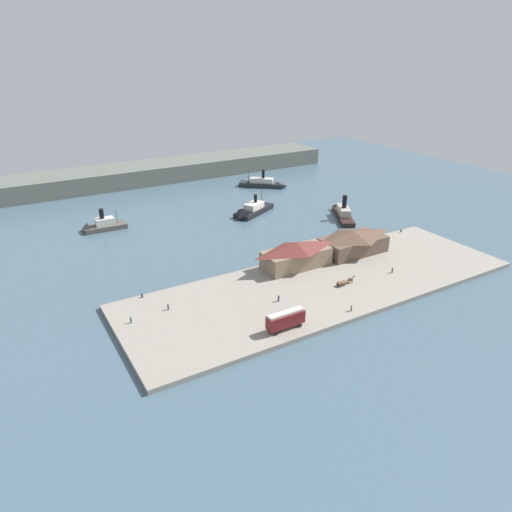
# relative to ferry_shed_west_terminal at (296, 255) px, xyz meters

# --- Properties ---
(ground_plane) EXTENTS (320.00, 320.00, 0.00)m
(ground_plane) POSITION_rel_ferry_shed_west_terminal_xyz_m (0.60, 9.75, -4.95)
(ground_plane) COLOR #476070
(quay_promenade) EXTENTS (110.00, 36.00, 1.20)m
(quay_promenade) POSITION_rel_ferry_shed_west_terminal_xyz_m (0.60, -12.25, -4.35)
(quay_promenade) COLOR gray
(quay_promenade) RESTS_ON ground
(seawall_edge) EXTENTS (110.00, 0.80, 1.00)m
(seawall_edge) POSITION_rel_ferry_shed_west_terminal_xyz_m (0.60, 6.15, -4.45)
(seawall_edge) COLOR slate
(seawall_edge) RESTS_ON ground
(ferry_shed_west_terminal) EXTENTS (20.06, 9.03, 7.39)m
(ferry_shed_west_terminal) POSITION_rel_ferry_shed_west_terminal_xyz_m (0.00, 0.00, 0.00)
(ferry_shed_west_terminal) COLOR #847056
(ferry_shed_west_terminal) RESTS_ON quay_promenade
(ferry_shed_east_terminal) EXTENTS (20.45, 11.08, 6.97)m
(ferry_shed_east_terminal) POSITION_rel_ferry_shed_west_terminal_xyz_m (21.01, -0.35, -0.21)
(ferry_shed_east_terminal) COLOR brown
(ferry_shed_east_terminal) RESTS_ON quay_promenade
(street_tram) EXTENTS (9.14, 2.59, 4.35)m
(street_tram) POSITION_rel_ferry_shed_west_terminal_xyz_m (-20.93, -25.78, -1.22)
(street_tram) COLOR maroon
(street_tram) RESTS_ON quay_promenade
(horse_cart) EXTENTS (5.68, 1.34, 1.87)m
(horse_cart) POSITION_rel_ferry_shed_west_terminal_xyz_m (4.84, -16.03, -2.82)
(horse_cart) COLOR brown
(horse_cart) RESTS_ON quay_promenade
(pedestrian_near_east_shed) EXTENTS (0.40, 0.40, 1.62)m
(pedestrian_near_east_shed) POSITION_rel_ferry_shed_west_terminal_xyz_m (-2.98, -27.32, -3.01)
(pedestrian_near_east_shed) COLOR #6B5B4C
(pedestrian_near_east_shed) RESTS_ON quay_promenade
(pedestrian_near_cart) EXTENTS (0.41, 0.41, 1.65)m
(pedestrian_near_cart) POSITION_rel_ferry_shed_west_terminal_xyz_m (-50.07, -5.76, -3.00)
(pedestrian_near_cart) COLOR #3D4C42
(pedestrian_near_cart) RESTS_ON quay_promenade
(pedestrian_at_waters_edge) EXTENTS (0.44, 0.44, 1.78)m
(pedestrian_at_waters_edge) POSITION_rel_ferry_shed_west_terminal_xyz_m (-15.41, -14.49, -2.94)
(pedestrian_at_waters_edge) COLOR #33384C
(pedestrian_at_waters_edge) RESTS_ON quay_promenade
(pedestrian_walking_east) EXTENTS (0.42, 0.42, 1.68)m
(pedestrian_walking_east) POSITION_rel_ferry_shed_west_terminal_xyz_m (20.91, -17.17, -2.98)
(pedestrian_walking_east) COLOR #4C3D33
(pedestrian_walking_east) RESTS_ON quay_promenade
(pedestrian_by_tram) EXTENTS (0.41, 0.41, 1.67)m
(pedestrian_by_tram) POSITION_rel_ferry_shed_west_terminal_xyz_m (-40.58, -4.51, -2.99)
(pedestrian_by_tram) COLOR #4C3D33
(pedestrian_by_tram) RESTS_ON quay_promenade
(mooring_post_west) EXTENTS (0.44, 0.44, 0.90)m
(mooring_post_west) POSITION_rel_ferry_shed_west_terminal_xyz_m (-44.11, 4.68, -3.30)
(mooring_post_west) COLOR black
(mooring_post_west) RESTS_ON quay_promenade
(mooring_post_east) EXTENTS (0.44, 0.44, 0.90)m
(mooring_post_east) POSITION_rel_ferry_shed_west_terminal_xyz_m (47.20, 4.50, -3.30)
(mooring_post_east) COLOR black
(mooring_post_east) RESTS_ON quay_promenade
(mooring_post_center_west) EXTENTS (0.44, 0.44, 0.90)m
(mooring_post_center_west) POSITION_rel_ferry_shed_west_terminal_xyz_m (36.63, 4.56, -3.30)
(mooring_post_center_west) COLOR black
(mooring_post_center_west) RESTS_ON quay_promenade
(ferry_near_quay) EXTENTS (15.74, 22.93, 10.39)m
(ferry_near_quay) POSITION_rel_ferry_shed_west_terminal_xyz_m (43.00, 30.50, -3.31)
(ferry_near_quay) COLOR black
(ferry_near_quay) RESTS_ON ground
(ferry_moored_west) EXTENTS (16.00, 6.37, 9.49)m
(ferry_moored_west) POSITION_rel_ferry_shed_west_terminal_xyz_m (-40.93, 62.03, -3.51)
(ferry_moored_west) COLOR #514C47
(ferry_moored_west) RESTS_ON ground
(ferry_outer_harbor) EXTENTS (21.36, 15.11, 10.21)m
(ferry_outer_harbor) POSITION_rel_ferry_shed_west_terminal_xyz_m (13.29, 49.48, -3.55)
(ferry_outer_harbor) COLOR black
(ferry_outer_harbor) RESTS_ON ground
(ferry_approaching_east) EXTENTS (20.41, 18.29, 9.54)m
(ferry_approaching_east) POSITION_rel_ferry_shed_west_terminal_xyz_m (39.67, 80.57, -3.41)
(ferry_approaching_east) COLOR #23282D
(ferry_approaching_east) RESTS_ON ground
(far_headland) EXTENTS (180.00, 24.00, 8.00)m
(far_headland) POSITION_rel_ferry_shed_west_terminal_xyz_m (0.60, 119.75, -0.95)
(far_headland) COLOR #60665B
(far_headland) RESTS_ON ground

